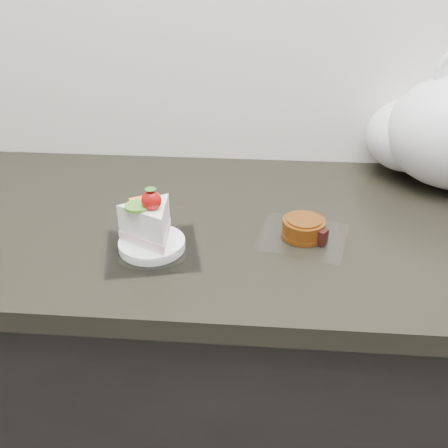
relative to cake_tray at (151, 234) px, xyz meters
name	(u,v)px	position (x,y,z in m)	size (l,w,h in m)	color
counter	(257,378)	(0.20, 0.13, -0.48)	(2.04, 0.64, 0.90)	black
cake_tray	(151,234)	(0.00, 0.00, 0.00)	(0.20, 0.20, 0.13)	white
mooncake_wrap	(304,230)	(0.28, 0.07, -0.02)	(0.19, 0.18, 0.04)	white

